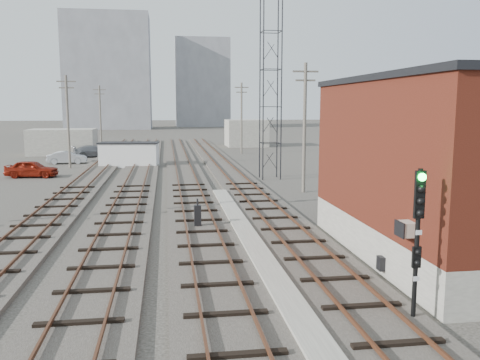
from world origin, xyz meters
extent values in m
plane|color=#282621|center=(0.00, 60.00, 0.00)|extent=(320.00, 320.00, 0.00)
cube|color=#332D28|center=(2.50, 39.00, 0.10)|extent=(3.20, 90.00, 0.20)
cube|color=#4C2816|center=(1.78, 39.00, 0.33)|extent=(0.07, 90.00, 0.12)
cube|color=#4C2816|center=(3.22, 39.00, 0.33)|extent=(0.07, 90.00, 0.12)
cube|color=#332D28|center=(-1.50, 39.00, 0.10)|extent=(3.20, 90.00, 0.20)
cube|color=#4C2816|center=(-2.22, 39.00, 0.33)|extent=(0.07, 90.00, 0.12)
cube|color=#4C2816|center=(-0.78, 39.00, 0.33)|extent=(0.07, 90.00, 0.12)
cube|color=#332D28|center=(-5.50, 39.00, 0.10)|extent=(3.20, 90.00, 0.20)
cube|color=#4C2816|center=(-6.22, 39.00, 0.33)|extent=(0.07, 90.00, 0.12)
cube|color=#4C2816|center=(-4.78, 39.00, 0.33)|extent=(0.07, 90.00, 0.12)
cube|color=#332D28|center=(-9.50, 39.00, 0.10)|extent=(3.20, 90.00, 0.20)
cube|color=#4C2816|center=(-10.22, 39.00, 0.33)|extent=(0.07, 90.00, 0.12)
cube|color=#4C2816|center=(-8.78, 39.00, 0.33)|extent=(0.07, 90.00, 0.12)
cube|color=gray|center=(0.50, 14.00, 0.13)|extent=(0.90, 28.00, 0.26)
cube|color=gray|center=(7.50, 12.00, 0.75)|extent=(6.00, 12.00, 1.50)
cube|color=#541D13|center=(7.50, 12.00, 4.25)|extent=(6.00, 12.00, 5.50)
cube|color=black|center=(7.50, 12.00, 7.10)|extent=(6.20, 12.20, 0.25)
cube|color=beige|center=(4.28, 8.00, 2.25)|extent=(0.45, 0.62, 0.45)
cube|color=black|center=(4.40, 10.00, 0.50)|extent=(0.20, 0.35, 0.50)
cylinder|color=black|center=(4.75, 34.25, 7.50)|extent=(0.10, 0.10, 15.00)
cylinder|color=black|center=(6.25, 34.25, 7.50)|extent=(0.10, 0.10, 15.00)
cylinder|color=black|center=(4.75, 35.75, 7.50)|extent=(0.10, 0.10, 15.00)
cylinder|color=black|center=(6.25, 35.75, 7.50)|extent=(0.10, 0.10, 15.00)
cylinder|color=#595147|center=(-12.50, 45.00, 4.50)|extent=(0.24, 0.24, 9.00)
cube|color=#595147|center=(-12.50, 45.00, 8.40)|extent=(1.80, 0.12, 0.12)
cube|color=#595147|center=(-12.50, 45.00, 7.80)|extent=(1.40, 0.12, 0.12)
cylinder|color=#595147|center=(-12.50, 70.00, 4.50)|extent=(0.24, 0.24, 9.00)
cube|color=#595147|center=(-12.50, 70.00, 8.40)|extent=(1.80, 0.12, 0.12)
cube|color=#595147|center=(-12.50, 70.00, 7.80)|extent=(1.40, 0.12, 0.12)
cylinder|color=#595147|center=(6.50, 28.00, 4.50)|extent=(0.24, 0.24, 9.00)
cube|color=#595147|center=(6.50, 28.00, 8.40)|extent=(1.80, 0.12, 0.12)
cube|color=#595147|center=(6.50, 28.00, 7.80)|extent=(1.40, 0.12, 0.12)
cylinder|color=#595147|center=(6.50, 58.00, 4.50)|extent=(0.24, 0.24, 9.00)
cube|color=#595147|center=(6.50, 58.00, 8.40)|extent=(1.80, 0.12, 0.12)
cube|color=#595147|center=(6.50, 58.00, 7.80)|extent=(1.40, 0.12, 0.12)
cube|color=gray|center=(-18.00, 135.00, 15.00)|extent=(22.00, 14.00, 30.00)
cube|color=gray|center=(8.00, 150.00, 13.00)|extent=(16.00, 12.00, 26.00)
cube|color=gray|center=(-16.00, 60.00, 1.60)|extent=(8.00, 5.00, 3.20)
cube|color=gray|center=(9.00, 70.00, 2.00)|extent=(6.00, 6.00, 4.00)
cube|color=gray|center=(3.70, 6.20, 0.05)|extent=(0.40, 0.40, 0.10)
cylinder|color=black|center=(3.70, 6.20, 2.19)|extent=(0.13, 0.13, 4.37)
cube|color=black|center=(3.70, 6.18, 3.66)|extent=(0.28, 0.10, 1.31)
sphere|color=#0CE533|center=(3.70, 6.09, 4.16)|extent=(0.22, 0.22, 0.22)
sphere|color=black|center=(3.70, 6.09, 3.83)|extent=(0.22, 0.22, 0.22)
sphere|color=black|center=(3.70, 6.09, 3.50)|extent=(0.22, 0.22, 0.22)
sphere|color=black|center=(3.70, 6.09, 3.17)|extent=(0.22, 0.22, 0.22)
cube|color=black|center=(3.70, 6.18, 1.91)|extent=(0.24, 0.09, 0.60)
cube|color=white|center=(3.70, 6.12, 2.62)|extent=(0.17, 0.02, 0.13)
cube|color=white|center=(3.70, 6.12, 1.31)|extent=(0.17, 0.02, 0.13)
cube|color=black|center=(-1.61, 18.01, 0.66)|extent=(0.34, 0.34, 1.11)
cylinder|color=black|center=(-1.61, 18.01, 1.38)|extent=(0.09, 0.09, 0.33)
cube|color=white|center=(-6.79, 45.43, 1.18)|extent=(5.91, 2.99, 2.37)
cube|color=black|center=(-6.79, 45.43, 2.41)|extent=(6.12, 3.20, 0.11)
imported|color=maroon|center=(-14.52, 38.65, 0.74)|extent=(4.50, 2.19, 1.48)
imported|color=#ADB1B5|center=(-13.53, 49.10, 0.66)|extent=(4.11, 1.68, 1.33)
imported|color=slate|center=(-11.76, 56.12, 0.70)|extent=(5.16, 3.22, 1.39)
camera|label=1|loc=(-3.06, -6.51, 6.03)|focal=38.00mm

